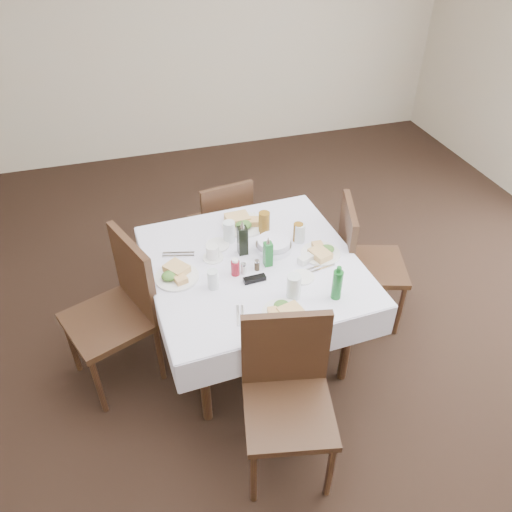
{
  "coord_description": "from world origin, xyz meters",
  "views": [
    {
      "loc": [
        -0.88,
        -2.1,
        2.72
      ],
      "look_at": [
        -0.17,
        0.25,
        0.8
      ],
      "focal_mm": 35.0,
      "sensor_mm": 36.0,
      "label": 1
    }
  ],
  "objects_px": {
    "coffee_mug": "(213,253)",
    "green_bottle": "(337,284)",
    "chair_east": "(360,257)",
    "bread_basket": "(274,245)",
    "ketchup_bottle": "(235,267)",
    "oil_cruet_green": "(268,253)",
    "water_n": "(229,232)",
    "water_s": "(294,286)",
    "water_w": "(213,279)",
    "dining_table": "(253,273)",
    "chair_south": "(287,387)",
    "water_e": "(300,233)",
    "oil_cruet_dark": "(243,239)",
    "chair_west": "(121,304)",
    "chair_north": "(223,222)"
  },
  "relations": [
    {
      "from": "green_bottle",
      "to": "chair_east",
      "type": "bearing_deg",
      "value": 49.94
    },
    {
      "from": "water_s",
      "to": "green_bottle",
      "type": "bearing_deg",
      "value": -18.72
    },
    {
      "from": "oil_cruet_green",
      "to": "green_bottle",
      "type": "xyz_separation_m",
      "value": [
        0.28,
        -0.4,
        0.01
      ]
    },
    {
      "from": "chair_north",
      "to": "chair_west",
      "type": "distance_m",
      "value": 1.19
    },
    {
      "from": "water_n",
      "to": "chair_south",
      "type": "bearing_deg",
      "value": -88.53
    },
    {
      "from": "bread_basket",
      "to": "green_bottle",
      "type": "bearing_deg",
      "value": -69.39
    },
    {
      "from": "dining_table",
      "to": "bread_basket",
      "type": "height_order",
      "value": "bread_basket"
    },
    {
      "from": "chair_east",
      "to": "water_n",
      "type": "distance_m",
      "value": 0.96
    },
    {
      "from": "water_s",
      "to": "water_e",
      "type": "xyz_separation_m",
      "value": [
        0.22,
        0.49,
        -0.01
      ]
    },
    {
      "from": "water_w",
      "to": "oil_cruet_dark",
      "type": "bearing_deg",
      "value": 46.69
    },
    {
      "from": "ketchup_bottle",
      "to": "chair_north",
      "type": "bearing_deg",
      "value": 81.3
    },
    {
      "from": "ketchup_bottle",
      "to": "oil_cruet_green",
      "type": "bearing_deg",
      "value": 8.3
    },
    {
      "from": "water_s",
      "to": "water_w",
      "type": "relative_size",
      "value": 1.23
    },
    {
      "from": "water_n",
      "to": "water_w",
      "type": "relative_size",
      "value": 1.2
    },
    {
      "from": "chair_south",
      "to": "chair_east",
      "type": "xyz_separation_m",
      "value": [
        0.87,
        0.91,
        -0.01
      ]
    },
    {
      "from": "chair_north",
      "to": "green_bottle",
      "type": "bearing_deg",
      "value": -74.98
    },
    {
      "from": "coffee_mug",
      "to": "green_bottle",
      "type": "relative_size",
      "value": 0.59
    },
    {
      "from": "oil_cruet_dark",
      "to": "dining_table",
      "type": "bearing_deg",
      "value": -72.81
    },
    {
      "from": "chair_east",
      "to": "bread_basket",
      "type": "height_order",
      "value": "chair_east"
    },
    {
      "from": "oil_cruet_green",
      "to": "coffee_mug",
      "type": "relative_size",
      "value": 1.61
    },
    {
      "from": "oil_cruet_dark",
      "to": "green_bottle",
      "type": "bearing_deg",
      "value": -54.27
    },
    {
      "from": "green_bottle",
      "to": "coffee_mug",
      "type": "bearing_deg",
      "value": 136.82
    },
    {
      "from": "chair_west",
      "to": "chair_south",
      "type": "bearing_deg",
      "value": -47.96
    },
    {
      "from": "chair_east",
      "to": "dining_table",
      "type": "bearing_deg",
      "value": -173.57
    },
    {
      "from": "chair_north",
      "to": "oil_cruet_green",
      "type": "height_order",
      "value": "oil_cruet_green"
    },
    {
      "from": "ketchup_bottle",
      "to": "green_bottle",
      "type": "distance_m",
      "value": 0.62
    },
    {
      "from": "water_e",
      "to": "ketchup_bottle",
      "type": "xyz_separation_m",
      "value": [
        -0.49,
        -0.21,
        -0.01
      ]
    },
    {
      "from": "ketchup_bottle",
      "to": "bread_basket",
      "type": "bearing_deg",
      "value": 29.27
    },
    {
      "from": "water_e",
      "to": "oil_cruet_green",
      "type": "height_order",
      "value": "oil_cruet_green"
    },
    {
      "from": "chair_east",
      "to": "chair_west",
      "type": "relative_size",
      "value": 0.94
    },
    {
      "from": "chair_east",
      "to": "oil_cruet_dark",
      "type": "bearing_deg",
      "value": 178.4
    },
    {
      "from": "chair_north",
      "to": "oil_cruet_green",
      "type": "distance_m",
      "value": 0.99
    },
    {
      "from": "water_e",
      "to": "dining_table",
      "type": "bearing_deg",
      "value": -159.86
    },
    {
      "from": "chair_south",
      "to": "water_e",
      "type": "height_order",
      "value": "chair_south"
    },
    {
      "from": "water_n",
      "to": "chair_east",
      "type": "bearing_deg",
      "value": -11.26
    },
    {
      "from": "dining_table",
      "to": "water_s",
      "type": "distance_m",
      "value": 0.42
    },
    {
      "from": "water_e",
      "to": "chair_south",
      "type": "bearing_deg",
      "value": -113.52
    },
    {
      "from": "chair_south",
      "to": "oil_cruet_green",
      "type": "distance_m",
      "value": 0.84
    },
    {
      "from": "chair_north",
      "to": "coffee_mug",
      "type": "xyz_separation_m",
      "value": [
        -0.24,
        -0.76,
        0.31
      ]
    },
    {
      "from": "chair_south",
      "to": "water_w",
      "type": "bearing_deg",
      "value": 109.47
    },
    {
      "from": "bread_basket",
      "to": "ketchup_bottle",
      "type": "relative_size",
      "value": 2.03
    },
    {
      "from": "bread_basket",
      "to": "oil_cruet_green",
      "type": "distance_m",
      "value": 0.17
    },
    {
      "from": "chair_east",
      "to": "coffee_mug",
      "type": "relative_size",
      "value": 7.36
    },
    {
      "from": "chair_south",
      "to": "chair_east",
      "type": "relative_size",
      "value": 1.01
    },
    {
      "from": "water_e",
      "to": "green_bottle",
      "type": "height_order",
      "value": "green_bottle"
    },
    {
      "from": "chair_south",
      "to": "ketchup_bottle",
      "type": "height_order",
      "value": "chair_south"
    },
    {
      "from": "chair_south",
      "to": "water_e",
      "type": "xyz_separation_m",
      "value": [
        0.41,
        0.95,
        0.27
      ]
    },
    {
      "from": "green_bottle",
      "to": "water_n",
      "type": "bearing_deg",
      "value": 122.25
    },
    {
      "from": "chair_south",
      "to": "chair_west",
      "type": "height_order",
      "value": "chair_west"
    },
    {
      "from": "chair_north",
      "to": "bread_basket",
      "type": "distance_m",
      "value": 0.86
    }
  ]
}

